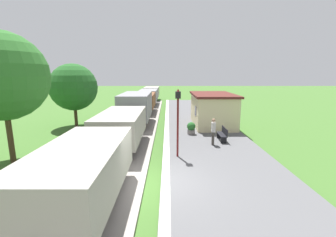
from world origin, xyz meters
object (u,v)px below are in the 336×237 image
(lamp_post_near, at_px, (177,111))
(tree_trackside_mid, at_px, (1,76))
(potted_planter, at_px, (191,128))
(freight_train, at_px, (140,105))
(station_hut, at_px, (212,109))
(person_waiting, at_px, (213,131))
(tree_trackside_far, at_px, (73,87))
(bench_near_hut, at_px, (222,134))

(lamp_post_near, relative_size, tree_trackside_mid, 0.54)
(potted_planter, height_order, tree_trackside_mid, tree_trackside_mid)
(freight_train, relative_size, lamp_post_near, 10.59)
(station_hut, relative_size, person_waiting, 3.39)
(potted_planter, distance_m, tree_trackside_far, 11.05)
(tree_trackside_mid, bearing_deg, tree_trackside_far, 89.64)
(person_waiting, relative_size, tree_trackside_mid, 0.25)
(freight_train, xyz_separation_m, station_hut, (6.80, -3.86, 0.20))
(tree_trackside_mid, bearing_deg, bench_near_hut, 14.87)
(station_hut, relative_size, tree_trackside_far, 1.04)
(freight_train, relative_size, person_waiting, 22.92)
(person_waiting, bearing_deg, tree_trackside_mid, 15.90)
(freight_train, distance_m, potted_planter, 8.42)
(bench_near_hut, distance_m, person_waiting, 1.32)
(bench_near_hut, relative_size, person_waiting, 0.88)
(tree_trackside_far, bearing_deg, bench_near_hut, -23.62)
(bench_near_hut, xyz_separation_m, potted_planter, (-1.97, 1.69, 0.00))
(freight_train, bearing_deg, person_waiting, -58.98)
(station_hut, xyz_separation_m, bench_near_hut, (-0.19, -4.82, -0.93))
(freight_train, relative_size, station_hut, 6.76)
(tree_trackside_mid, bearing_deg, station_hut, 33.17)
(freight_train, distance_m, person_waiting, 11.19)
(lamp_post_near, xyz_separation_m, tree_trackside_mid, (-8.90, -0.24, 1.79))
(freight_train, height_order, person_waiting, freight_train)
(potted_planter, xyz_separation_m, lamp_post_near, (-1.22, -4.65, 2.08))
(lamp_post_near, bearing_deg, potted_planter, 75.34)
(freight_train, bearing_deg, bench_near_hut, -52.72)
(station_hut, height_order, bench_near_hut, station_hut)
(freight_train, bearing_deg, tree_trackside_mid, -114.74)
(station_hut, xyz_separation_m, person_waiting, (-1.03, -5.72, -0.47))
(station_hut, height_order, tree_trackside_far, tree_trackside_far)
(station_hut, relative_size, potted_planter, 6.33)
(bench_near_hut, distance_m, tree_trackside_mid, 13.09)
(bench_near_hut, distance_m, potted_planter, 2.59)
(potted_planter, bearing_deg, bench_near_hut, -40.66)
(station_hut, height_order, person_waiting, station_hut)
(person_waiting, height_order, tree_trackside_mid, tree_trackside_mid)
(freight_train, distance_m, lamp_post_near, 12.21)
(bench_near_hut, xyz_separation_m, tree_trackside_far, (-12.03, 5.26, 2.82))
(tree_trackside_mid, distance_m, tree_trackside_far, 8.53)
(tree_trackside_mid, bearing_deg, potted_planter, 25.82)
(bench_near_hut, height_order, lamp_post_near, lamp_post_near)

